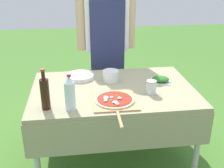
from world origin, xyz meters
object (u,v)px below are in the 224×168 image
plate_stack (80,76)px  sauce_jar (151,88)px  person_cook (106,35)px  herb_container (161,79)px  mixing_tub (111,76)px  prep_table (113,96)px  pizza_on_peel (115,101)px  water_bottle (70,93)px  oil_bottle (45,93)px

plate_stack → sauce_jar: bearing=-36.1°
person_cook → herb_container: bearing=119.5°
sauce_jar → mixing_tub: bearing=133.6°
prep_table → pizza_on_peel: pizza_on_peel is taller
prep_table → herb_container: bearing=10.5°
person_cook → plate_stack: (-0.31, -0.51, -0.26)m
water_bottle → plate_stack: bearing=82.2°
pizza_on_peel → water_bottle: water_bottle is taller
prep_table → plate_stack: plate_stack is taller
person_cook → plate_stack: 0.65m
person_cook → herb_container: 0.86m
water_bottle → herb_container: 0.92m
oil_bottle → herb_container: 1.08m
pizza_on_peel → plate_stack: (-0.26, 0.55, 0.00)m
oil_bottle → herb_container: bearing=21.4°
water_bottle → person_cook: bearing=70.6°
plate_stack → person_cook: bearing=58.6°
oil_bottle → plate_stack: size_ratio=1.16×
herb_container → plate_stack: size_ratio=0.82×
herb_container → mixing_tub: 0.46m
sauce_jar → plate_stack: bearing=143.9°
person_cook → mixing_tub: size_ratio=11.84×
prep_table → mixing_tub: 0.21m
prep_table → person_cook: person_cook is taller
herb_container → plate_stack: herb_container is taller
herb_container → sauce_jar: size_ratio=1.97×
sauce_jar → pizza_on_peel: bearing=-158.5°
water_bottle → prep_table: bearing=42.5°
mixing_tub → plate_stack: 0.31m
person_cook → herb_container: size_ratio=7.64×
water_bottle → mixing_tub: (0.37, 0.50, -0.08)m
sauce_jar → water_bottle: bearing=-164.2°
oil_bottle → prep_table: bearing=29.3°
water_bottle → pizza_on_peel: bearing=10.0°
pizza_on_peel → oil_bottle: (-0.52, -0.03, 0.11)m
water_bottle → herb_container: water_bottle is taller
oil_bottle → mixing_tub: 0.73m
water_bottle → mixing_tub: size_ratio=1.93×
herb_container → sauce_jar: sauce_jar is taller
mixing_tub → pizza_on_peel: bearing=-93.5°
oil_bottle → pizza_on_peel: bearing=3.6°
water_bottle → sauce_jar: 0.70m
herb_container → sauce_jar: 0.28m
prep_table → pizza_on_peel: size_ratio=2.45×
pizza_on_peel → oil_bottle: size_ratio=1.84×
pizza_on_peel → mixing_tub: size_ratio=4.04×
prep_table → sauce_jar: 0.36m
oil_bottle → plate_stack: (0.27, 0.58, -0.11)m
prep_table → oil_bottle: 0.66m
mixing_tub → sauce_jar: sauce_jar is taller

